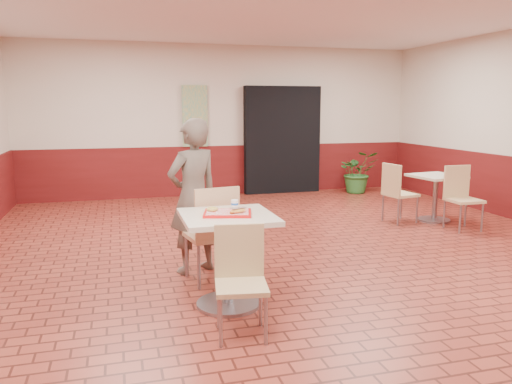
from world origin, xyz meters
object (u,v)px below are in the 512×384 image
object	(u,v)px
serving_tray	(228,213)
ring_donut	(212,209)
long_john_donut	(238,210)
potted_plant	(358,172)
main_table	(228,245)
chair_main_back	(213,229)
second_table	(436,190)
paper_cup	(235,204)
chair_main_front	(240,274)
chair_second_left	(397,190)
chair_second_front	(461,194)
customer	(193,196)

from	to	relation	value
serving_tray	ring_donut	xyz separation A→B (m)	(-0.12, 0.07, 0.03)
long_john_donut	potted_plant	distance (m)	6.50
main_table	chair_main_back	xyz separation A→B (m)	(-0.02, 0.63, -0.01)
main_table	second_table	world-z (taller)	main_table
long_john_donut	paper_cup	size ratio (longest dim) A/B	2.12
chair_main_back	ring_donut	xyz separation A→B (m)	(-0.11, -0.56, 0.33)
chair_main_front	potted_plant	xyz separation A→B (m)	(3.92, 5.71, -0.04)
chair_main_front	serving_tray	world-z (taller)	serving_tray
long_john_donut	potted_plant	world-z (taller)	long_john_donut
chair_second_left	chair_second_front	bearing A→B (deg)	-140.00
ring_donut	paper_cup	world-z (taller)	paper_cup
chair_main_front	potted_plant	world-z (taller)	potted_plant
customer	second_table	size ratio (longest dim) A/B	2.29
customer	second_table	xyz separation A→B (m)	(4.03, 1.43, -0.34)
serving_tray	chair_second_front	bearing A→B (deg)	26.15
chair_main_back	chair_second_front	xyz separation A→B (m)	(3.94, 1.30, -0.04)
main_table	second_table	distance (m)	4.60
main_table	serving_tray	world-z (taller)	serving_tray
customer	serving_tray	bearing A→B (deg)	73.41
long_john_donut	ring_donut	bearing A→B (deg)	144.01
long_john_donut	second_table	bearing A→B (deg)	33.79
customer	chair_main_back	bearing A→B (deg)	83.45
customer	serving_tray	distance (m)	1.05
chair_main_front	second_table	bearing A→B (deg)	46.86
long_john_donut	paper_cup	bearing A→B (deg)	85.45
paper_cup	chair_second_front	size ratio (longest dim) A/B	0.09
main_table	chair_main_back	size ratio (longest dim) A/B	0.84
customer	long_john_donut	xyz separation A→B (m)	(0.23, -1.11, 0.06)
customer	ring_donut	size ratio (longest dim) A/B	16.11
serving_tray	paper_cup	size ratio (longest dim) A/B	5.06
main_table	long_john_donut	world-z (taller)	long_john_donut
serving_tray	second_table	size ratio (longest dim) A/B	0.57
main_table	chair_main_back	bearing A→B (deg)	91.42
chair_main_front	ring_donut	size ratio (longest dim) A/B	8.33
main_table	potted_plant	xyz separation A→B (m)	(3.90, 5.16, -0.13)
chair_main_front	ring_donut	distance (m)	0.76
long_john_donut	paper_cup	distance (m)	0.18
serving_tray	chair_second_left	size ratio (longest dim) A/B	0.45
customer	potted_plant	xyz separation A→B (m)	(4.05, 4.12, -0.40)
serving_tray	chair_second_left	world-z (taller)	chair_second_left
customer	ring_donut	world-z (taller)	customer
ring_donut	customer	bearing A→B (deg)	91.67
long_john_donut	potted_plant	size ratio (longest dim) A/B	0.20
paper_cup	second_table	xyz separation A→B (m)	(3.79, 2.37, -0.42)
serving_tray	paper_cup	world-z (taller)	paper_cup
chair_main_back	second_table	bearing A→B (deg)	-164.94
main_table	chair_second_front	distance (m)	4.38
chair_main_back	paper_cup	distance (m)	0.64
ring_donut	long_john_donut	bearing A→B (deg)	-35.99
ring_donut	main_table	bearing A→B (deg)	-29.05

